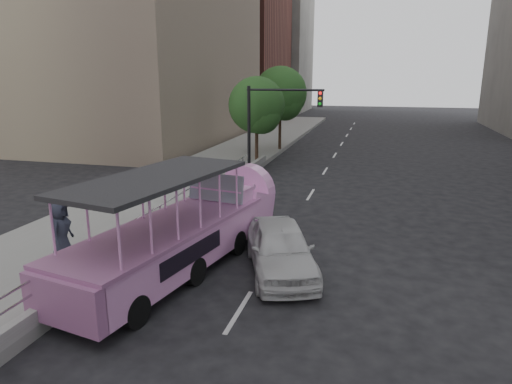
# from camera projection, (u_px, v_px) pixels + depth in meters

# --- Properties ---
(ground) EXTENTS (160.00, 160.00, 0.00)m
(ground) POSITION_uv_depth(u_px,v_px,m) (227.00, 274.00, 13.55)
(ground) COLOR black
(sidewalk) EXTENTS (5.50, 80.00, 0.30)m
(sidewalk) POSITION_uv_depth(u_px,v_px,m) (185.00, 183.00, 24.32)
(sidewalk) COLOR gray
(sidewalk) RESTS_ON ground
(kerb_wall) EXTENTS (0.24, 30.00, 0.36)m
(kerb_wall) POSITION_uv_depth(u_px,v_px,m) (161.00, 229.00, 16.09)
(kerb_wall) COLOR #AAAAA5
(kerb_wall) RESTS_ON sidewalk
(guardrail) EXTENTS (0.07, 22.00, 0.71)m
(guardrail) POSITION_uv_depth(u_px,v_px,m) (160.00, 211.00, 15.93)
(guardrail) COLOR silver
(guardrail) RESTS_ON kerb_wall
(duck_boat) EXTENTS (3.91, 9.57, 3.10)m
(duck_boat) POSITION_uv_depth(u_px,v_px,m) (186.00, 230.00, 13.97)
(duck_boat) COLOR black
(duck_boat) RESTS_ON ground
(car) EXTENTS (3.26, 4.83, 1.53)m
(car) POSITION_uv_depth(u_px,v_px,m) (281.00, 248.00, 13.53)
(car) COLOR silver
(car) RESTS_ON ground
(pedestrian_far) EXTENTS (0.69, 0.95, 1.78)m
(pedestrian_far) POSITION_uv_depth(u_px,v_px,m) (61.00, 231.00, 13.76)
(pedestrian_far) COLOR #2A2E3D
(pedestrian_far) RESTS_ON sidewalk
(parking_sign) EXTENTS (0.23, 0.52, 2.47)m
(parking_sign) POSITION_uv_depth(u_px,v_px,m) (196.00, 181.00, 18.57)
(parking_sign) COLOR black
(parking_sign) RESTS_ON ground
(traffic_signal) EXTENTS (4.20, 0.32, 5.20)m
(traffic_signal) POSITION_uv_depth(u_px,v_px,m) (270.00, 118.00, 24.80)
(traffic_signal) COLOR black
(traffic_signal) RESTS_ON ground
(street_tree_near) EXTENTS (3.52, 3.52, 5.72)m
(street_tree_near) POSITION_uv_depth(u_px,v_px,m) (258.00, 107.00, 28.33)
(street_tree_near) COLOR #352618
(street_tree_near) RESTS_ON ground
(street_tree_far) EXTENTS (3.97, 3.97, 6.45)m
(street_tree_far) POSITION_uv_depth(u_px,v_px,m) (281.00, 95.00, 33.77)
(street_tree_far) COLOR #352618
(street_tree_far) RESTS_ON ground
(midrise_brick) EXTENTS (18.00, 16.00, 26.00)m
(midrise_brick) POSITION_uv_depth(u_px,v_px,m) (213.00, 19.00, 59.77)
(midrise_brick) COLOR brown
(midrise_brick) RESTS_ON ground
(midrise_stone_b) EXTENTS (16.00, 14.00, 20.00)m
(midrise_stone_b) POSITION_uv_depth(u_px,v_px,m) (259.00, 49.00, 74.97)
(midrise_stone_b) COLOR gray
(midrise_stone_b) RESTS_ON ground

